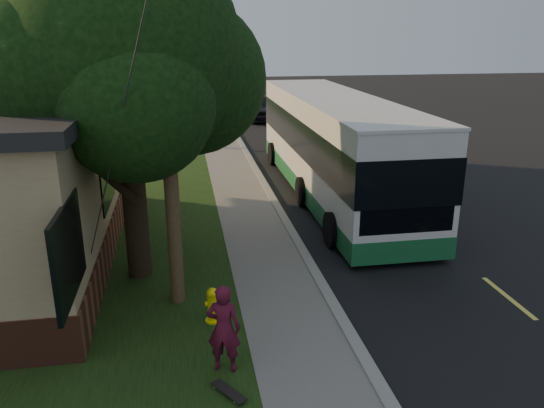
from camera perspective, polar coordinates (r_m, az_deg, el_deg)
The scene contains 15 objects.
ground at distance 11.56m, azimuth 6.91°, elevation -11.56°, with size 120.00×120.00×0.00m, color black.
road at distance 21.58m, azimuth 9.65°, elevation 2.59°, with size 8.00×80.00×0.01m, color black.
curb at distance 20.61m, azimuth -0.91°, elevation 2.27°, with size 0.25×80.00×0.12m, color gray.
sidewalk at distance 20.49m, azimuth -3.68°, elevation 2.08°, with size 2.00×80.00×0.08m, color slate.
grass_verge at distance 20.45m, azimuth -13.48°, elevation 1.55°, with size 5.00×80.00×0.07m, color black.
fire_hydrant at distance 10.95m, azimuth -6.40°, elevation -10.75°, with size 0.32×0.32×0.74m.
utility_pole at distance 10.64m, azimuth -11.44°, elevation 12.01°, with size 2.86×3.21×9.07m.
leafy_tree at distance 12.30m, azimuth -15.61°, elevation 15.02°, with size 6.30×6.00×7.80m.
bare_tree_near at distance 27.82m, azimuth -10.81°, elevation 10.52°, with size 1.38×1.21×4.31m.
bare_tree_far at distance 39.76m, azimuth -9.89°, elevation 12.57°, with size 1.38×1.21×4.03m.
traffic_signal at distance 43.80m, azimuth -5.27°, elevation 14.78°, with size 0.18×0.22×5.50m.
transit_bus at distance 19.03m, azimuth 6.66°, elevation 6.47°, with size 3.02×13.10×3.54m.
skateboarder at distance 9.31m, azimuth -5.21°, elevation -13.17°, with size 0.59×0.39×1.61m, color #531025.
skateboard_main at distance 9.16m, azimuth -4.68°, elevation -19.48°, with size 0.57×0.72×0.07m.
distant_car at distance 36.02m, azimuth -1.49°, elevation 10.41°, with size 1.99×4.96×1.69m, color black.
Camera 1 is at (-3.03, -9.59, 5.71)m, focal length 35.00 mm.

